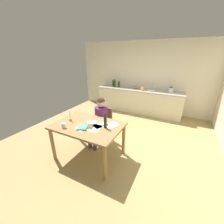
# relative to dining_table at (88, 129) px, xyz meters

# --- Properties ---
(ground_plane) EXTENTS (5.20, 5.20, 0.04)m
(ground_plane) POSITION_rel_dining_table_xyz_m (0.14, 0.83, -0.70)
(ground_plane) COLOR tan
(wall_back) EXTENTS (5.20, 0.12, 2.60)m
(wall_back) POSITION_rel_dining_table_xyz_m (0.14, 3.43, 0.62)
(wall_back) COLOR silver
(wall_back) RESTS_ON ground
(kitchen_counter) EXTENTS (3.23, 0.64, 0.90)m
(kitchen_counter) POSITION_rel_dining_table_xyz_m (0.14, 3.07, -0.23)
(kitchen_counter) COLOR beige
(kitchen_counter) RESTS_ON ground
(dining_table) EXTENTS (1.38, 0.96, 0.79)m
(dining_table) POSITION_rel_dining_table_xyz_m (0.00, 0.00, 0.00)
(dining_table) COLOR #9E7042
(dining_table) RESTS_ON ground
(chair_at_table) EXTENTS (0.45, 0.45, 0.88)m
(chair_at_table) POSITION_rel_dining_table_xyz_m (-0.05, 0.72, -0.18)
(chair_at_table) COLOR #9E7042
(chair_at_table) RESTS_ON ground
(person_seated) EXTENTS (0.37, 0.62, 1.19)m
(person_seated) POSITION_rel_dining_table_xyz_m (-0.07, 0.57, -0.00)
(person_seated) COLOR #592666
(person_seated) RESTS_ON ground
(coffee_mug) EXTENTS (0.12, 0.08, 0.10)m
(coffee_mug) POSITION_rel_dining_table_xyz_m (-0.35, -0.31, 0.15)
(coffee_mug) COLOR white
(coffee_mug) RESTS_ON dining_table
(candlestick) EXTENTS (0.06, 0.06, 0.25)m
(candlestick) POSITION_rel_dining_table_xyz_m (-0.45, -0.01, 0.17)
(candlestick) COLOR gold
(candlestick) RESTS_ON dining_table
(book_magazine) EXTENTS (0.24, 0.26, 0.03)m
(book_magazine) POSITION_rel_dining_table_xyz_m (-0.01, -0.16, 0.12)
(book_magazine) COLOR teal
(book_magazine) RESTS_ON dining_table
(book_cookery) EXTENTS (0.24, 0.24, 0.02)m
(book_cookery) POSITION_rel_dining_table_xyz_m (0.06, -0.06, 0.12)
(book_cookery) COLOR brown
(book_cookery) RESTS_ON dining_table
(paper_letter) EXTENTS (0.32, 0.36, 0.00)m
(paper_letter) POSITION_rel_dining_table_xyz_m (0.24, 0.10, 0.11)
(paper_letter) COLOR white
(paper_letter) RESTS_ON dining_table
(paper_bill) EXTENTS (0.32, 0.36, 0.00)m
(paper_bill) POSITION_rel_dining_table_xyz_m (0.04, 0.08, 0.11)
(paper_bill) COLOR white
(paper_bill) RESTS_ON dining_table
(paper_envelope) EXTENTS (0.32, 0.36, 0.00)m
(paper_envelope) POSITION_rel_dining_table_xyz_m (0.00, -0.13, 0.11)
(paper_envelope) COLOR white
(paper_envelope) RESTS_ON dining_table
(paper_receipt) EXTENTS (0.30, 0.35, 0.00)m
(paper_receipt) POSITION_rel_dining_table_xyz_m (0.44, 0.21, 0.11)
(paper_receipt) COLOR white
(paper_receipt) RESTS_ON dining_table
(paper_notice) EXTENTS (0.22, 0.30, 0.00)m
(paper_notice) POSITION_rel_dining_table_xyz_m (0.21, -0.05, 0.11)
(paper_notice) COLOR white
(paper_notice) RESTS_ON dining_table
(wine_bottle_on_table) EXTENTS (0.06, 0.06, 0.30)m
(wine_bottle_on_table) POSITION_rel_dining_table_xyz_m (0.38, 0.06, 0.23)
(wine_bottle_on_table) COLOR black
(wine_bottle_on_table) RESTS_ON dining_table
(sink_unit) EXTENTS (0.36, 0.36, 0.24)m
(sink_unit) POSITION_rel_dining_table_xyz_m (0.61, 3.07, 0.24)
(sink_unit) COLOR #B2B7BC
(sink_unit) RESTS_ON kitchen_counter
(bottle_oil) EXTENTS (0.08, 0.08, 0.29)m
(bottle_oil) POSITION_rel_dining_table_xyz_m (-0.98, 3.13, 0.34)
(bottle_oil) COLOR #593319
(bottle_oil) RESTS_ON kitchen_counter
(bottle_vinegar) EXTENTS (0.07, 0.07, 0.31)m
(bottle_vinegar) POSITION_rel_dining_table_xyz_m (-0.87, 3.07, 0.35)
(bottle_vinegar) COLOR #194C23
(bottle_vinegar) RESTS_ON kitchen_counter
(bottle_wine_red) EXTENTS (0.07, 0.07, 0.24)m
(bottle_wine_red) POSITION_rel_dining_table_xyz_m (-0.72, 3.13, 0.32)
(bottle_wine_red) COLOR black
(bottle_wine_red) RESTS_ON kitchen_counter
(mixing_bowl) EXTENTS (0.21, 0.21, 0.09)m
(mixing_bowl) POSITION_rel_dining_table_xyz_m (-0.02, 3.13, 0.27)
(mixing_bowl) COLOR tan
(mixing_bowl) RESTS_ON kitchen_counter
(stovetop_kettle) EXTENTS (0.18, 0.18, 0.22)m
(stovetop_kettle) POSITION_rel_dining_table_xyz_m (1.25, 3.07, 0.32)
(stovetop_kettle) COLOR #B7BABF
(stovetop_kettle) RESTS_ON kitchen_counter
(wine_glass_near_sink) EXTENTS (0.07, 0.07, 0.15)m
(wine_glass_near_sink) POSITION_rel_dining_table_xyz_m (0.20, 3.22, 0.33)
(wine_glass_near_sink) COLOR silver
(wine_glass_near_sink) RESTS_ON kitchen_counter
(wine_glass_by_kettle) EXTENTS (0.07, 0.07, 0.15)m
(wine_glass_by_kettle) POSITION_rel_dining_table_xyz_m (0.08, 3.22, 0.33)
(wine_glass_by_kettle) COLOR silver
(wine_glass_by_kettle) RESTS_ON kitchen_counter
(teacup_on_counter) EXTENTS (0.13, 0.09, 0.11)m
(teacup_on_counter) POSITION_rel_dining_table_xyz_m (0.30, 2.92, 0.27)
(teacup_on_counter) COLOR #F2CC4C
(teacup_on_counter) RESTS_ON kitchen_counter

